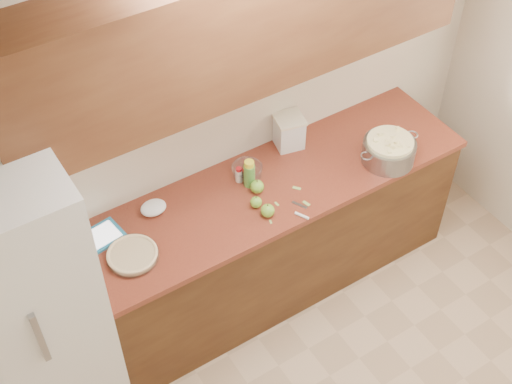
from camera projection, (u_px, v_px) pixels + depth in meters
room_shell at (449, 339)px, 2.99m from camera, size 3.60×3.60×3.60m
counter_run at (259, 241)px, 4.46m from camera, size 2.64×0.68×0.92m
upper_cabinets at (243, 24)px, 3.48m from camera, size 2.60×0.34×0.70m
fridge at (23, 307)px, 3.59m from camera, size 0.70×0.70×1.80m
pie at (133, 255)px, 3.76m from camera, size 0.28×0.28×0.05m
colander at (389, 151)px, 4.26m from camera, size 0.42×0.32×0.16m
flour_canister at (289, 131)px, 4.33m from camera, size 0.21×0.21×0.21m
tablet at (101, 237)px, 3.87m from camera, size 0.26×0.21×0.02m
paring_knife at (301, 214)px, 3.99m from camera, size 0.10×0.17×0.02m
lemon_bottle at (249, 174)px, 4.10m from camera, size 0.07×0.07×0.18m
cinnamon_shaker at (239, 175)px, 4.15m from camera, size 0.04×0.04×0.10m
vanilla_bottle at (245, 175)px, 4.16m from camera, size 0.03×0.03×0.09m
mixing_bowl at (247, 170)px, 4.20m from camera, size 0.18×0.18×0.07m
paper_towel at (153, 208)px, 3.99m from camera, size 0.16×0.13×0.06m
apple_left at (256, 202)px, 4.02m from camera, size 0.07×0.07×0.08m
apple_center at (257, 187)px, 4.09m from camera, size 0.08×0.08×0.09m
apple_front at (268, 211)px, 3.97m from camera, size 0.08×0.08×0.09m
peel_a at (277, 204)px, 4.05m from camera, size 0.02×0.03×0.00m
peel_b at (306, 203)px, 4.06m from camera, size 0.03×0.05×0.00m
peel_c at (271, 222)px, 3.96m from camera, size 0.02×0.03×0.00m
peel_d at (297, 188)px, 4.14m from camera, size 0.05×0.05×0.00m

